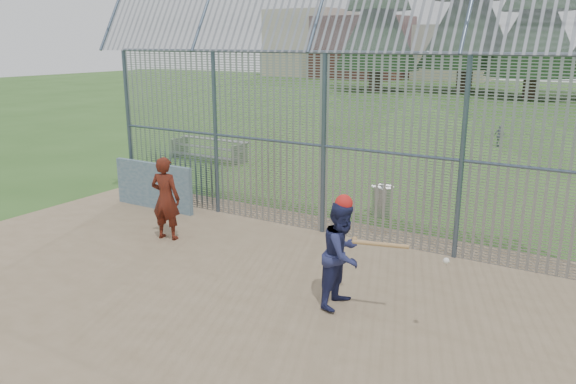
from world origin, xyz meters
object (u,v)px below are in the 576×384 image
Objects in this scene: bleacher at (209,149)px; dugout_wall at (154,186)px; trash_can at (382,201)px; onlooker at (166,198)px; batter at (342,254)px.

dugout_wall is at bearing -63.75° from bleacher.
dugout_wall is at bearing -154.28° from trash_can.
trash_can is 0.27× the size of bleacher.
dugout_wall is 3.05× the size of trash_can.
trash_can is (3.36, 4.10, -0.55)m from onlooker.
onlooker is at bearing -39.39° from dugout_wall.
dugout_wall reaches higher than bleacher.
batter reaches higher than dugout_wall.
batter is at bearing -40.87° from bleacher.
onlooker is 8.59m from bleacher.
onlooker is at bearing -56.94° from bleacher.
onlooker is at bearing -129.33° from trash_can.
trash_can is (-1.32, 5.01, -0.52)m from batter.
trash_can is at bearing -21.00° from bleacher.
batter reaches higher than trash_can.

